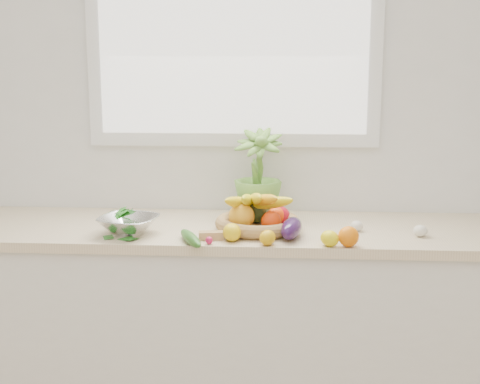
# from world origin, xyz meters

# --- Properties ---
(back_wall) EXTENTS (4.50, 0.02, 2.70)m
(back_wall) POSITION_xyz_m (0.00, 2.25, 1.35)
(back_wall) COLOR white
(back_wall) RESTS_ON ground
(counter_cabinet) EXTENTS (2.20, 0.58, 0.86)m
(counter_cabinet) POSITION_xyz_m (0.00, 1.95, 0.43)
(counter_cabinet) COLOR silver
(counter_cabinet) RESTS_ON ground
(countertop) EXTENTS (2.24, 0.62, 0.04)m
(countertop) POSITION_xyz_m (0.00, 1.95, 0.88)
(countertop) COLOR beige
(countertop) RESTS_ON counter_cabinet
(window_frame) EXTENTS (1.30, 0.03, 1.10)m
(window_frame) POSITION_xyz_m (0.00, 2.23, 1.75)
(window_frame) COLOR white
(window_frame) RESTS_ON back_wall
(window_pane) EXTENTS (1.18, 0.01, 0.98)m
(window_pane) POSITION_xyz_m (0.00, 2.21, 1.75)
(window_pane) COLOR white
(window_pane) RESTS_ON window_frame
(orange_loose) EXTENTS (0.10, 0.10, 0.08)m
(orange_loose) POSITION_xyz_m (0.47, 1.67, 0.94)
(orange_loose) COLOR orange
(orange_loose) RESTS_ON countertop
(lemon_a) EXTENTS (0.09, 0.10, 0.07)m
(lemon_a) POSITION_xyz_m (0.03, 1.72, 0.93)
(lemon_a) COLOR yellow
(lemon_a) RESTS_ON countertop
(lemon_b) EXTENTS (0.08, 0.09, 0.06)m
(lemon_b) POSITION_xyz_m (0.17, 1.67, 0.93)
(lemon_b) COLOR #D89F0B
(lemon_b) RESTS_ON countertop
(lemon_c) EXTENTS (0.10, 0.10, 0.06)m
(lemon_c) POSITION_xyz_m (0.40, 1.67, 0.93)
(lemon_c) COLOR yellow
(lemon_c) RESTS_ON countertop
(apple) EXTENTS (0.09, 0.09, 0.09)m
(apple) POSITION_xyz_m (0.21, 1.95, 0.94)
(apple) COLOR #B10E1D
(apple) RESTS_ON countertop
(ginger) EXTENTS (0.10, 0.05, 0.03)m
(ginger) POSITION_xyz_m (-0.05, 1.74, 0.92)
(ginger) COLOR tan
(ginger) RESTS_ON countertop
(garlic_a) EXTENTS (0.06, 0.06, 0.05)m
(garlic_a) POSITION_xyz_m (0.77, 1.83, 0.92)
(garlic_a) COLOR white
(garlic_a) RESTS_ON countertop
(garlic_b) EXTENTS (0.06, 0.06, 0.05)m
(garlic_b) POSITION_xyz_m (0.19, 1.90, 0.92)
(garlic_b) COLOR white
(garlic_b) RESTS_ON countertop
(garlic_c) EXTENTS (0.07, 0.07, 0.04)m
(garlic_c) POSITION_xyz_m (0.53, 1.90, 0.92)
(garlic_c) COLOR white
(garlic_c) RESTS_ON countertop
(eggplant) EXTENTS (0.11, 0.21, 0.08)m
(eggplant) POSITION_xyz_m (0.26, 1.78, 0.94)
(eggplant) COLOR #2B113E
(eggplant) RESTS_ON countertop
(cucumber) EXTENTS (0.14, 0.23, 0.04)m
(cucumber) POSITION_xyz_m (-0.12, 1.67, 0.92)
(cucumber) COLOR #235A1A
(cucumber) RESTS_ON countertop
(radish) EXTENTS (0.03, 0.03, 0.03)m
(radish) POSITION_xyz_m (-0.05, 1.67, 0.91)
(radish) COLOR #C9194F
(radish) RESTS_ON countertop
(potted_herb) EXTENTS (0.23, 0.23, 0.38)m
(potted_herb) POSITION_xyz_m (0.12, 2.09, 1.11)
(potted_herb) COLOR #609335
(potted_herb) RESTS_ON countertop
(fruit_basket) EXTENTS (0.42, 0.42, 0.18)m
(fruit_basket) POSITION_xyz_m (0.12, 1.89, 0.95)
(fruit_basket) COLOR #AB714C
(fruit_basket) RESTS_ON countertop
(colander_with_spinach) EXTENTS (0.28, 0.28, 0.12)m
(colander_with_spinach) POSITION_xyz_m (-0.39, 1.79, 0.96)
(colander_with_spinach) COLOR silver
(colander_with_spinach) RESTS_ON countertop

